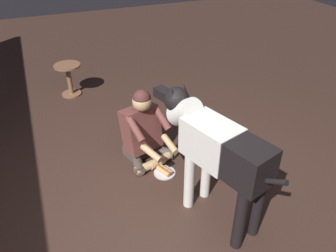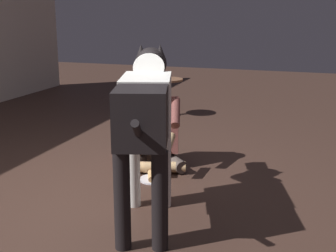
% 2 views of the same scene
% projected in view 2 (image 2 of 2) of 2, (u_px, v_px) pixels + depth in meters
% --- Properties ---
extents(ground_plane, '(15.52, 15.52, 0.00)m').
position_uv_depth(ground_plane, '(78.00, 199.00, 3.45)').
color(ground_plane, '#3D2821').
extents(person_sitting_on_floor, '(0.72, 0.59, 0.87)m').
position_uv_depth(person_sitting_on_floor, '(156.00, 127.00, 4.09)').
color(person_sitting_on_floor, '#4A403B').
rests_on(person_sitting_on_floor, ground).
extents(large_dog, '(1.44, 0.58, 1.13)m').
position_uv_depth(large_dog, '(146.00, 111.00, 2.97)').
color(large_dog, white).
rests_on(large_dog, ground).
extents(hot_dog_on_plate, '(0.24, 0.24, 0.06)m').
position_uv_depth(hot_dog_on_plate, '(153.00, 177.00, 3.82)').
color(hot_dog_on_plate, silver).
rests_on(hot_dog_on_plate, ground).
extents(round_side_table, '(0.39, 0.39, 0.49)m').
position_uv_depth(round_side_table, '(168.00, 94.00, 6.04)').
color(round_side_table, brown).
rests_on(round_side_table, ground).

